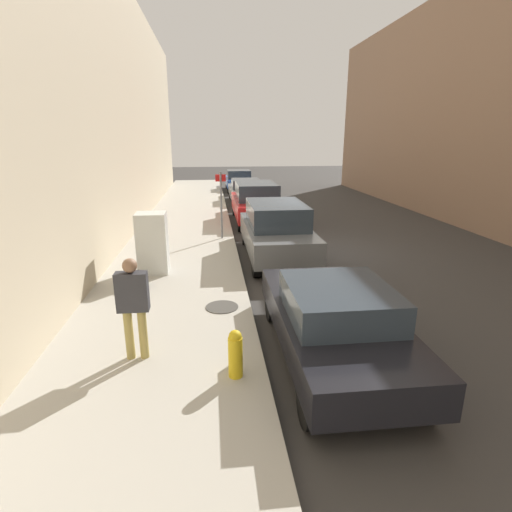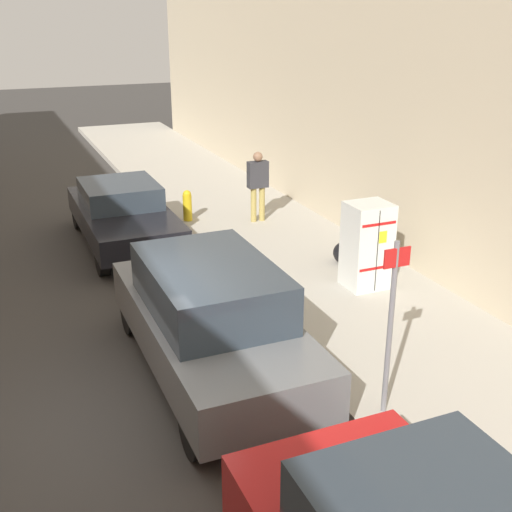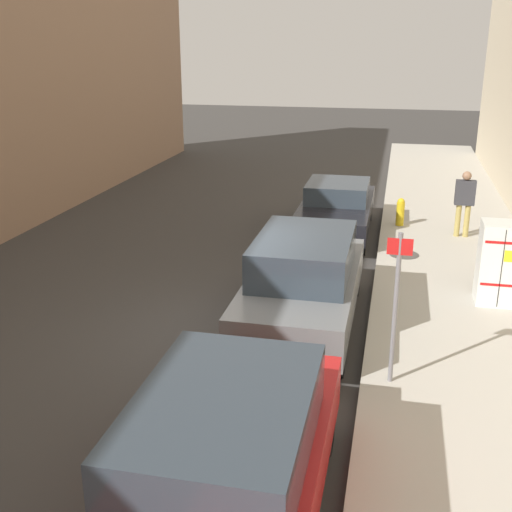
{
  "view_description": "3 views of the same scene",
  "coord_description": "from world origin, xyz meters",
  "px_view_note": "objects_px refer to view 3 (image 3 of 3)",
  "views": [
    {
      "loc": [
        -3.42,
        -12.58,
        3.69
      ],
      "look_at": [
        -2.36,
        -3.26,
        0.88
      ],
      "focal_mm": 28.0,
      "sensor_mm": 36.0,
      "label": 1
    },
    {
      "loc": [
        1.22,
        7.33,
        5.06
      ],
      "look_at": [
        -2.48,
        -1.39,
        1.41
      ],
      "focal_mm": 45.0,
      "sensor_mm": 36.0,
      "label": 2
    },
    {
      "loc": [
        -2.94,
        10.3,
        5.11
      ],
      "look_at": [
        -0.41,
        -1.12,
        1.12
      ],
      "focal_mm": 45.0,
      "sensor_mm": 36.0,
      "label": 3
    }
  ],
  "objects_px": {
    "parked_sedan_dark": "(336,208)",
    "parked_suv_gray": "(303,281)",
    "discarded_refrigerator": "(499,263)",
    "fire_hydrant": "(400,211)",
    "street_sign_post": "(396,300)",
    "trash_bag": "(499,272)",
    "pedestrian_walking_far": "(465,199)",
    "parked_suv_red": "(224,467)"
  },
  "relations": [
    {
      "from": "discarded_refrigerator",
      "to": "parked_suv_gray",
      "type": "relative_size",
      "value": 0.35
    },
    {
      "from": "fire_hydrant",
      "to": "parked_sedan_dark",
      "type": "relative_size",
      "value": 0.17
    },
    {
      "from": "fire_hydrant",
      "to": "trash_bag",
      "type": "height_order",
      "value": "fire_hydrant"
    },
    {
      "from": "discarded_refrigerator",
      "to": "fire_hydrant",
      "type": "distance_m",
      "value": 5.5
    },
    {
      "from": "discarded_refrigerator",
      "to": "trash_bag",
      "type": "relative_size",
      "value": 3.61
    },
    {
      "from": "trash_bag",
      "to": "parked_suv_gray",
      "type": "bearing_deg",
      "value": 35.26
    },
    {
      "from": "trash_bag",
      "to": "parked_suv_gray",
      "type": "xyz_separation_m",
      "value": [
        3.8,
        2.69,
        0.5
      ]
    },
    {
      "from": "parked_suv_gray",
      "to": "parked_suv_red",
      "type": "height_order",
      "value": "parked_suv_red"
    },
    {
      "from": "street_sign_post",
      "to": "fire_hydrant",
      "type": "distance_m",
      "value": 8.77
    },
    {
      "from": "pedestrian_walking_far",
      "to": "parked_suv_gray",
      "type": "bearing_deg",
      "value": -31.64
    },
    {
      "from": "trash_bag",
      "to": "fire_hydrant",
      "type": "bearing_deg",
      "value": -62.26
    },
    {
      "from": "parked_suv_red",
      "to": "pedestrian_walking_far",
      "type": "bearing_deg",
      "value": -105.95
    },
    {
      "from": "pedestrian_walking_far",
      "to": "discarded_refrigerator",
      "type": "bearing_deg",
      "value": 1.01
    },
    {
      "from": "discarded_refrigerator",
      "to": "parked_sedan_dark",
      "type": "distance_m",
      "value": 5.8
    },
    {
      "from": "discarded_refrigerator",
      "to": "street_sign_post",
      "type": "relative_size",
      "value": 0.69
    },
    {
      "from": "street_sign_post",
      "to": "parked_suv_gray",
      "type": "bearing_deg",
      "value": -51.2
    },
    {
      "from": "parked_sedan_dark",
      "to": "parked_suv_gray",
      "type": "relative_size",
      "value": 0.96
    },
    {
      "from": "trash_bag",
      "to": "pedestrian_walking_far",
      "type": "height_order",
      "value": "pedestrian_walking_far"
    },
    {
      "from": "parked_suv_red",
      "to": "discarded_refrigerator",
      "type": "bearing_deg",
      "value": -116.95
    },
    {
      "from": "trash_bag",
      "to": "parked_sedan_dark",
      "type": "distance_m",
      "value": 5.11
    },
    {
      "from": "pedestrian_walking_far",
      "to": "parked_suv_red",
      "type": "xyz_separation_m",
      "value": [
        3.28,
        11.48,
        -0.26
      ]
    },
    {
      "from": "parked_suv_gray",
      "to": "pedestrian_walking_far",
      "type": "bearing_deg",
      "value": -118.82
    },
    {
      "from": "discarded_refrigerator",
      "to": "street_sign_post",
      "type": "distance_m",
      "value": 4.09
    },
    {
      "from": "discarded_refrigerator",
      "to": "parked_suv_red",
      "type": "bearing_deg",
      "value": 63.05
    },
    {
      "from": "pedestrian_walking_far",
      "to": "parked_sedan_dark",
      "type": "bearing_deg",
      "value": -94.92
    },
    {
      "from": "parked_suv_red",
      "to": "trash_bag",
      "type": "bearing_deg",
      "value": -114.87
    },
    {
      "from": "discarded_refrigerator",
      "to": "parked_suv_gray",
      "type": "distance_m",
      "value": 3.89
    },
    {
      "from": "fire_hydrant",
      "to": "pedestrian_walking_far",
      "type": "bearing_deg",
      "value": 155.58
    },
    {
      "from": "pedestrian_walking_far",
      "to": "parked_sedan_dark",
      "type": "xyz_separation_m",
      "value": [
        3.28,
        -0.12,
        -0.44
      ]
    },
    {
      "from": "trash_bag",
      "to": "parked_suv_red",
      "type": "bearing_deg",
      "value": 65.13
    },
    {
      "from": "fire_hydrant",
      "to": "parked_suv_red",
      "type": "height_order",
      "value": "parked_suv_red"
    },
    {
      "from": "discarded_refrigerator",
      "to": "parked_suv_gray",
      "type": "height_order",
      "value": "discarded_refrigerator"
    },
    {
      "from": "trash_bag",
      "to": "parked_suv_gray",
      "type": "height_order",
      "value": "parked_suv_gray"
    },
    {
      "from": "street_sign_post",
      "to": "trash_bag",
      "type": "bearing_deg",
      "value": -114.52
    },
    {
      "from": "discarded_refrigerator",
      "to": "fire_hydrant",
      "type": "height_order",
      "value": "discarded_refrigerator"
    },
    {
      "from": "parked_suv_gray",
      "to": "fire_hydrant",
      "type": "bearing_deg",
      "value": -104.32
    },
    {
      "from": "discarded_refrigerator",
      "to": "street_sign_post",
      "type": "bearing_deg",
      "value": 61.54
    },
    {
      "from": "trash_bag",
      "to": "street_sign_post",
      "type": "bearing_deg",
      "value": 65.48
    },
    {
      "from": "discarded_refrigerator",
      "to": "fire_hydrant",
      "type": "relative_size",
      "value": 2.11
    },
    {
      "from": "trash_bag",
      "to": "parked_suv_gray",
      "type": "relative_size",
      "value": 0.1
    },
    {
      "from": "pedestrian_walking_far",
      "to": "parked_suv_red",
      "type": "relative_size",
      "value": 0.36
    },
    {
      "from": "discarded_refrigerator",
      "to": "parked_sedan_dark",
      "type": "height_order",
      "value": "discarded_refrigerator"
    }
  ]
}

